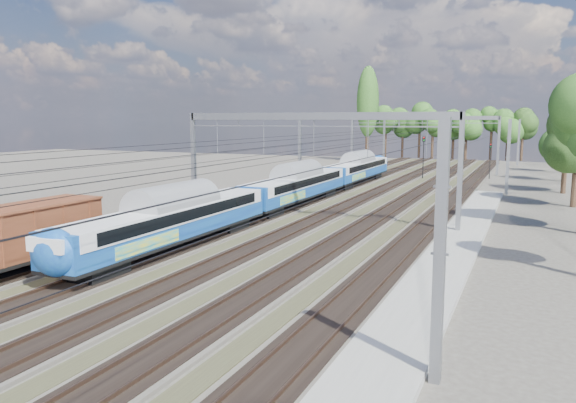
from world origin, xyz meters
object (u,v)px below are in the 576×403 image
at_px(emu_train, 296,181).
at_px(signal_near, 424,152).
at_px(signal_far, 490,157).
at_px(worker, 446,167).

relative_size(emu_train, signal_near, 10.22).
bearing_deg(signal_far, emu_train, -96.41).
relative_size(emu_train, signal_far, 12.21).
relative_size(worker, signal_far, 0.40).
bearing_deg(signal_far, worker, 158.53).
distance_m(emu_train, signal_near, 32.53).
distance_m(emu_train, worker, 41.68).
distance_m(signal_near, signal_far, 9.51).
height_order(emu_train, signal_far, signal_far).
xyz_separation_m(worker, signal_near, (-1.98, -8.93, 2.82)).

